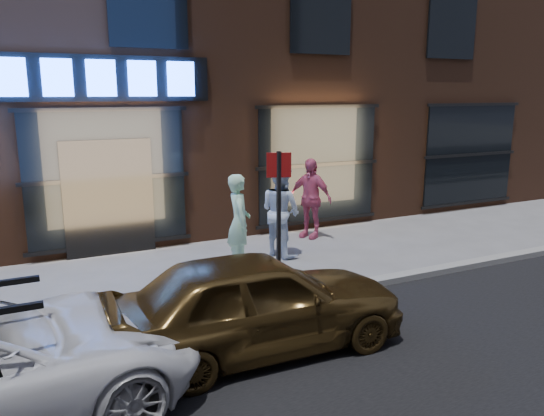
# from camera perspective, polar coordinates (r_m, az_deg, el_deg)

# --- Properties ---
(ground) EXTENTS (90.00, 90.00, 0.00)m
(ground) POSITION_cam_1_polar(r_m,az_deg,el_deg) (8.06, -12.16, -12.33)
(ground) COLOR slate
(ground) RESTS_ON ground
(curb) EXTENTS (60.00, 0.25, 0.12)m
(curb) POSITION_cam_1_polar(r_m,az_deg,el_deg) (8.04, -12.18, -11.94)
(curb) COLOR gray
(curb) RESTS_ON ground
(storefront_building) EXTENTS (30.20, 8.28, 10.30)m
(storefront_building) POSITION_cam_1_polar(r_m,az_deg,el_deg) (15.35, -20.61, 18.39)
(storefront_building) COLOR #54301E
(storefront_building) RESTS_ON ground
(man_bowtie) EXTENTS (0.57, 0.75, 1.84)m
(man_bowtie) POSITION_cam_1_polar(r_m,az_deg,el_deg) (10.08, -3.57, -1.51)
(man_bowtie) COLOR #C2FFD1
(man_bowtie) RESTS_ON ground
(man_cap) EXTENTS (0.96, 1.09, 1.88)m
(man_cap) POSITION_cam_1_polar(r_m,az_deg,el_deg) (10.89, 0.93, -0.33)
(man_cap) COLOR white
(man_cap) RESTS_ON ground
(passerby) EXTENTS (0.94, 1.17, 1.86)m
(passerby) POSITION_cam_1_polar(r_m,az_deg,el_deg) (12.31, 4.11, 1.06)
(passerby) COLOR #D75880
(passerby) RESTS_ON ground
(gold_sedan) EXTENTS (3.96, 1.66, 1.34)m
(gold_sedan) POSITION_cam_1_polar(r_m,az_deg,el_deg) (6.98, -1.63, -10.06)
(gold_sedan) COLOR brown
(gold_sedan) RESTS_ON ground
(sign_post) EXTENTS (0.38, 0.16, 2.43)m
(sign_post) POSITION_cam_1_polar(r_m,az_deg,el_deg) (8.42, 0.73, -0.40)
(sign_post) COLOR #262628
(sign_post) RESTS_ON ground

